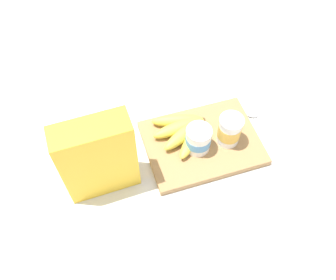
{
  "coord_description": "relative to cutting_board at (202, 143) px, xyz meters",
  "views": [
    {
      "loc": [
        0.27,
        0.54,
        0.9
      ],
      "look_at": [
        0.1,
        0.0,
        0.07
      ],
      "focal_mm": 39.0,
      "sensor_mm": 36.0,
      "label": 1
    }
  ],
  "objects": [
    {
      "name": "spoon",
      "position": [
        -0.21,
        -0.04,
        -0.01
      ],
      "size": [
        0.13,
        0.07,
        0.01
      ],
      "color": "silver",
      "rests_on": "ground_plane"
    },
    {
      "name": "cutting_board",
      "position": [
        0.0,
        0.0,
        0.0
      ],
      "size": [
        0.33,
        0.25,
        0.02
      ],
      "primitive_type": "cube",
      "color": "#A37A4C",
      "rests_on": "ground_plane"
    },
    {
      "name": "yogurt_cup_front",
      "position": [
        -0.07,
        0.02,
        0.06
      ],
      "size": [
        0.07,
        0.07,
        0.1
      ],
      "color": "white",
      "rests_on": "cutting_board"
    },
    {
      "name": "cereal_box",
      "position": [
        0.3,
        0.04,
        0.12
      ],
      "size": [
        0.19,
        0.08,
        0.25
      ],
      "primitive_type": "cube",
      "rotation": [
        0.0,
        0.0,
        0.03
      ],
      "color": "yellow",
      "rests_on": "ground_plane"
    },
    {
      "name": "ground_plane",
      "position": [
        0.0,
        0.0,
        -0.01
      ],
      "size": [
        2.4,
        2.4,
        0.0
      ],
      "primitive_type": "plane",
      "color": "silver"
    },
    {
      "name": "banana_bunch",
      "position": [
        0.05,
        -0.04,
        0.03
      ],
      "size": [
        0.17,
        0.18,
        0.04
      ],
      "color": "#D9C944",
      "rests_on": "cutting_board"
    },
    {
      "name": "yogurt_cup_back",
      "position": [
        0.02,
        0.02,
        0.05
      ],
      "size": [
        0.07,
        0.07,
        0.08
      ],
      "color": "white",
      "rests_on": "cutting_board"
    }
  ]
}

